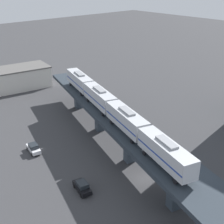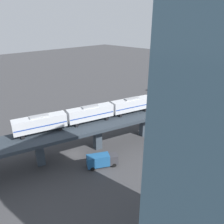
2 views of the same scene
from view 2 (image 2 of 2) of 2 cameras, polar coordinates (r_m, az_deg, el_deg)
name	(u,v)px [view 2 (image 2 of 2)]	position (r m, az deg, el deg)	size (l,w,h in m)	color
ground_plane	(75,154)	(57.95, -9.63, -10.84)	(400.00, 400.00, 0.00)	#38383A
elevated_viaduct	(73,132)	(54.65, -10.24, -5.26)	(34.19, 90.60, 7.47)	#283039
subway_train	(112,108)	(58.53, 0.00, 0.94)	(16.83, 48.54, 4.45)	silver
street_car_white	(108,115)	(77.22, -1.17, -0.78)	(2.48, 4.63, 1.89)	silver
street_car_black	(66,131)	(67.71, -11.81, -4.85)	(2.73, 4.69, 1.89)	black
delivery_truck	(102,160)	(52.08, -2.70, -12.44)	(5.54, 7.36, 3.20)	#333338
warehouse_building	(193,92)	(101.24, 20.37, 5.04)	(29.77, 14.37, 6.80)	beige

